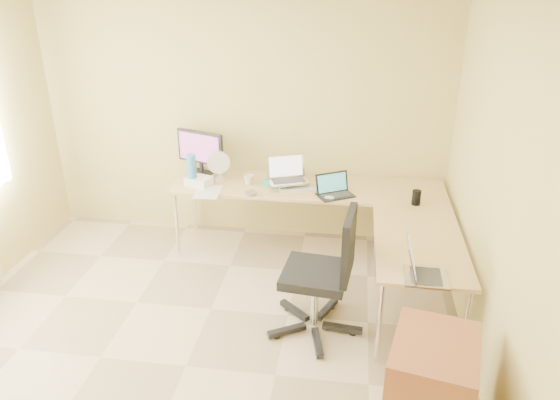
# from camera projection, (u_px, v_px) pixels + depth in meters

# --- Properties ---
(floor) EXTENTS (4.50, 4.50, 0.00)m
(floor) POSITION_uv_depth(u_px,v_px,m) (186.00, 366.00, 3.96)
(floor) COLOR #C9B18C
(floor) RESTS_ON ground
(wall_back) EXTENTS (4.50, 0.00, 4.50)m
(wall_back) POSITION_uv_depth(u_px,v_px,m) (243.00, 116.00, 5.46)
(wall_back) COLOR #D2C370
(wall_back) RESTS_ON ground
(wall_right) EXTENTS (0.00, 4.50, 4.50)m
(wall_right) POSITION_uv_depth(u_px,v_px,m) (512.00, 229.00, 3.16)
(wall_right) COLOR #D2C370
(wall_right) RESTS_ON ground
(desk_main) EXTENTS (2.65, 0.70, 0.73)m
(desk_main) POSITION_uv_depth(u_px,v_px,m) (308.00, 219.00, 5.39)
(desk_main) COLOR tan
(desk_main) RESTS_ON ground
(desk_return) EXTENTS (0.70, 1.30, 0.73)m
(desk_return) POSITION_uv_depth(u_px,v_px,m) (415.00, 280.00, 4.36)
(desk_return) COLOR tan
(desk_return) RESTS_ON ground
(monitor) EXTENTS (0.56, 0.35, 0.46)m
(monitor) POSITION_uv_depth(u_px,v_px,m) (201.00, 153.00, 5.44)
(monitor) COLOR black
(monitor) RESTS_ON desk_main
(book_stack) EXTENTS (0.33, 0.38, 0.05)m
(book_stack) POSITION_uv_depth(u_px,v_px,m) (279.00, 180.00, 5.31)
(book_stack) COLOR #27785F
(book_stack) RESTS_ON desk_main
(laptop_center) EXTENTS (0.45, 0.41, 0.24)m
(laptop_center) POSITION_uv_depth(u_px,v_px,m) (288.00, 170.00, 5.15)
(laptop_center) COLOR silver
(laptop_center) RESTS_ON desk_main
(laptop_black) EXTENTS (0.41, 0.37, 0.21)m
(laptop_black) POSITION_uv_depth(u_px,v_px,m) (336.00, 186.00, 4.97)
(laptop_black) COLOR black
(laptop_black) RESTS_ON desk_main
(keyboard) EXTENTS (0.39, 0.21, 0.02)m
(keyboard) POSITION_uv_depth(u_px,v_px,m) (299.00, 189.00, 5.14)
(keyboard) COLOR silver
(keyboard) RESTS_ON desk_main
(mouse) EXTENTS (0.10, 0.08, 0.03)m
(mouse) POSITION_uv_depth(u_px,v_px,m) (330.00, 198.00, 4.93)
(mouse) COLOR silver
(mouse) RESTS_ON desk_main
(mug) EXTENTS (0.14, 0.14, 0.10)m
(mug) POSITION_uv_depth(u_px,v_px,m) (249.00, 180.00, 5.25)
(mug) COLOR beige
(mug) RESTS_ON desk_main
(cd_stack) EXTENTS (0.13, 0.13, 0.03)m
(cd_stack) POSITION_uv_depth(u_px,v_px,m) (251.00, 193.00, 5.03)
(cd_stack) COLOR #A8A5C4
(cd_stack) RESTS_ON desk_main
(water_bottle) EXTENTS (0.09, 0.09, 0.32)m
(water_bottle) POSITION_uv_depth(u_px,v_px,m) (192.00, 170.00, 5.17)
(water_bottle) COLOR #3680C3
(water_bottle) RESTS_ON desk_main
(papers) EXTENTS (0.25, 0.34, 0.01)m
(papers) POSITION_uv_depth(u_px,v_px,m) (208.00, 192.00, 5.09)
(papers) COLOR silver
(papers) RESTS_ON desk_main
(white_box) EXTENTS (0.28, 0.24, 0.09)m
(white_box) POSITION_uv_depth(u_px,v_px,m) (199.00, 181.00, 5.23)
(white_box) COLOR white
(white_box) RESTS_ON desk_main
(desk_fan) EXTENTS (0.28, 0.28, 0.29)m
(desk_fan) POSITION_uv_depth(u_px,v_px,m) (220.00, 167.00, 5.31)
(desk_fan) COLOR silver
(desk_fan) RESTS_ON desk_main
(black_cup) EXTENTS (0.09, 0.09, 0.14)m
(black_cup) POSITION_uv_depth(u_px,v_px,m) (416.00, 198.00, 4.81)
(black_cup) COLOR black
(black_cup) RESTS_ON desk_main
(laptop_return) EXTENTS (0.36, 0.28, 0.24)m
(laptop_return) POSITION_uv_depth(u_px,v_px,m) (428.00, 264.00, 3.67)
(laptop_return) COLOR silver
(laptop_return) RESTS_ON desk_return
(office_chair) EXTENTS (0.71, 0.71, 1.08)m
(office_chair) POSITION_uv_depth(u_px,v_px,m) (315.00, 276.00, 4.17)
(office_chair) COLOR black
(office_chair) RESTS_ON ground
(cabinet) EXTENTS (0.59, 0.68, 0.82)m
(cabinet) POSITION_uv_depth(u_px,v_px,m) (429.00, 398.00, 3.19)
(cabinet) COLOR brown
(cabinet) RESTS_ON ground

